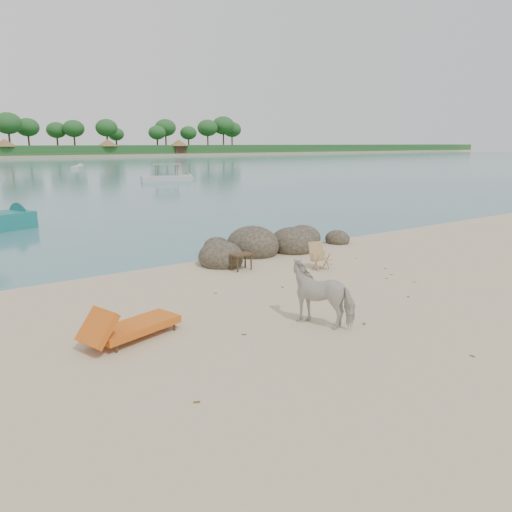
{
  "coord_description": "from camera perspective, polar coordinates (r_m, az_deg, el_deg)",
  "views": [
    {
      "loc": [
        -7.46,
        -7.73,
        3.71
      ],
      "look_at": [
        -0.52,
        2.0,
        1.0
      ],
      "focal_mm": 35.0,
      "sensor_mm": 36.0,
      "label": 1
    }
  ],
  "objects": [
    {
      "name": "boat_mid",
      "position": [
        51.53,
        -10.2,
        10.0
      ],
      "size": [
        5.81,
        2.65,
        2.77
      ],
      "primitive_type": null,
      "rotation": [
        0.0,
        0.0,
        -0.25
      ],
      "color": "#BBBBB6",
      "rests_on": "water"
    },
    {
      "name": "deck_chair",
      "position": [
        14.95,
        7.49,
        -0.13
      ],
      "size": [
        0.61,
        0.65,
        0.8
      ],
      "primitive_type": null,
      "rotation": [
        0.0,
        0.0,
        -0.2
      ],
      "color": "tan",
      "rests_on": "ground"
    },
    {
      "name": "cow",
      "position": [
        10.48,
        7.64,
        -4.39
      ],
      "size": [
        1.27,
        1.66,
        1.28
      ],
      "primitive_type": "imported",
      "rotation": [
        0.0,
        0.0,
        3.58
      ],
      "color": "silver",
      "rests_on": "ground"
    },
    {
      "name": "lounge_chair",
      "position": [
        9.98,
        -13.52,
        -7.44
      ],
      "size": [
        2.26,
        1.3,
        0.64
      ],
      "primitive_type": null,
      "rotation": [
        0.0,
        0.0,
        0.28
      ],
      "color": "#C35216",
      "rests_on": "ground"
    },
    {
      "name": "boat_far",
      "position": [
        79.2,
        -19.7,
        9.57
      ],
      "size": [
        3.29,
        4.98,
        0.58
      ],
      "primitive_type": null,
      "rotation": [
        0.0,
        0.0,
        1.1
      ],
      "color": "beige",
      "rests_on": "water"
    },
    {
      "name": "dead_leaves",
      "position": [
        12.63,
        10.31,
        -4.5
      ],
      "size": [
        8.91,
        6.7,
        0.0
      ],
      "color": "brown",
      "rests_on": "ground"
    },
    {
      "name": "side_table",
      "position": [
        14.77,
        -1.67,
        -0.79
      ],
      "size": [
        0.63,
        0.42,
        0.49
      ],
      "primitive_type": null,
      "rotation": [
        0.0,
        0.0,
        0.04
      ],
      "color": "#302313",
      "rests_on": "ground"
    },
    {
      "name": "boulders",
      "position": [
        17.15,
        1.21,
        1.15
      ],
      "size": [
        6.52,
        3.04,
        1.3
      ],
      "rotation": [
        0.0,
        0.0,
        0.29
      ],
      "color": "#312C21",
      "rests_on": "ground"
    }
  ]
}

